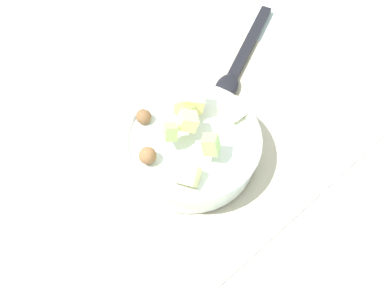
% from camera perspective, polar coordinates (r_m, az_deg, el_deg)
% --- Properties ---
extents(ground_plane, '(2.40, 2.40, 0.00)m').
position_cam_1_polar(ground_plane, '(0.86, -0.44, -1.72)').
color(ground_plane, silver).
extents(placemat, '(0.51, 0.35, 0.01)m').
position_cam_1_polar(placemat, '(0.85, -0.45, -1.62)').
color(placemat, '#BCB299').
rests_on(placemat, ground_plane).
extents(salad_bowl, '(0.21, 0.21, 0.10)m').
position_cam_1_polar(salad_bowl, '(0.82, -0.02, -0.20)').
color(salad_bowl, white).
rests_on(salad_bowl, placemat).
extents(serving_spoon, '(0.22, 0.12, 0.01)m').
position_cam_1_polar(serving_spoon, '(0.96, 4.55, 7.77)').
color(serving_spoon, black).
rests_on(serving_spoon, placemat).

